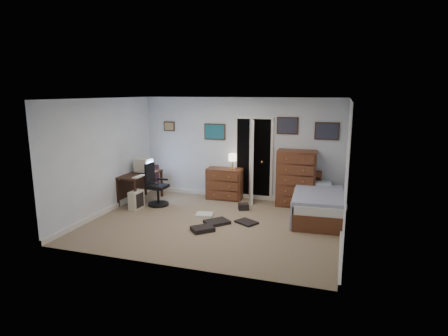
% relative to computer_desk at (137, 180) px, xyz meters
% --- Properties ---
extents(floor, '(5.00, 4.00, 0.02)m').
position_rel_computer_desk_xyz_m(floor, '(2.28, -0.94, -0.55)').
color(floor, gray).
rests_on(floor, ground).
extents(computer_desk, '(0.64, 1.25, 0.70)m').
position_rel_computer_desk_xyz_m(computer_desk, '(0.00, 0.00, 0.00)').
color(computer_desk, '#321910').
rests_on(computer_desk, floor).
extents(crt_monitor, '(0.38, 0.36, 0.34)m').
position_rel_computer_desk_xyz_m(crt_monitor, '(0.11, 0.14, 0.33)').
color(crt_monitor, beige).
rests_on(crt_monitor, computer_desk).
extents(keyboard, '(0.17, 0.38, 0.02)m').
position_rel_computer_desk_xyz_m(keyboard, '(0.26, -0.36, 0.17)').
color(keyboard, beige).
rests_on(keyboard, computer_desk).
extents(pc_tower, '(0.22, 0.40, 0.42)m').
position_rel_computer_desk_xyz_m(pc_tower, '(0.29, -0.56, -0.33)').
color(pc_tower, beige).
rests_on(pc_tower, floor).
extents(office_chair, '(0.50, 0.50, 0.99)m').
position_rel_computer_desk_xyz_m(office_chair, '(0.58, -0.16, -0.16)').
color(office_chair, black).
rests_on(office_chair, floor).
extents(media_stack, '(0.15, 0.15, 0.71)m').
position_rel_computer_desk_xyz_m(media_stack, '(-0.04, 1.07, -0.18)').
color(media_stack, maroon).
rests_on(media_stack, floor).
extents(low_dresser, '(0.89, 0.47, 0.77)m').
position_rel_computer_desk_xyz_m(low_dresser, '(1.96, 0.84, -0.15)').
color(low_dresser, brown).
rests_on(low_dresser, floor).
extents(table_lamp, '(0.20, 0.20, 0.38)m').
position_rel_computer_desk_xyz_m(table_lamp, '(2.16, 0.84, 0.51)').
color(table_lamp, gold).
rests_on(table_lamp, low_dresser).
extents(doorway, '(0.96, 1.12, 2.05)m').
position_rel_computer_desk_xyz_m(doorway, '(2.63, 1.33, 0.46)').
color(doorway, black).
rests_on(doorway, floor).
extents(tall_dresser, '(0.92, 0.57, 1.31)m').
position_rel_computer_desk_xyz_m(tall_dresser, '(3.71, 0.81, 0.11)').
color(tall_dresser, brown).
rests_on(tall_dresser, floor).
extents(headboard_bookcase, '(0.92, 0.29, 0.82)m').
position_rel_computer_desk_xyz_m(headboard_bookcase, '(3.82, 0.93, -0.11)').
color(headboard_bookcase, brown).
rests_on(headboard_bookcase, floor).
extents(bed, '(1.13, 1.97, 0.63)m').
position_rel_computer_desk_xyz_m(bed, '(4.27, 0.05, -0.24)').
color(bed, brown).
rests_on(bed, floor).
extents(wall_posters, '(4.38, 0.04, 0.60)m').
position_rel_computer_desk_xyz_m(wall_posters, '(2.85, 1.04, 1.21)').
color(wall_posters, '#331E11').
rests_on(wall_posters, floor).
extents(floor_clutter, '(1.44, 1.90, 0.14)m').
position_rel_computer_desk_xyz_m(floor_clutter, '(2.38, -0.81, -0.50)').
color(floor_clutter, black).
rests_on(floor_clutter, floor).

